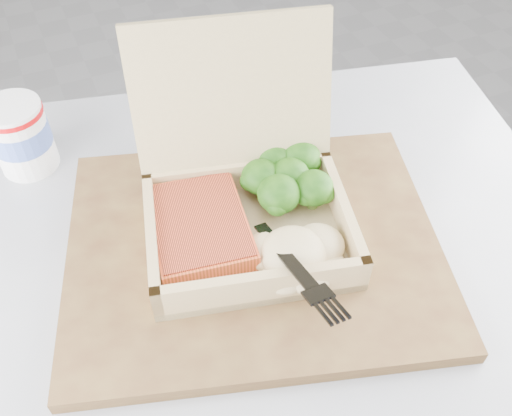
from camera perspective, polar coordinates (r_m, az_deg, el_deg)
name	(u,v)px	position (r m, az deg, el deg)	size (l,w,h in m)	color
floor	(240,312)	(1.40, -1.58, -10.38)	(4.00, 4.00, 0.00)	#97979C
cafe_table	(262,380)	(0.73, 0.64, -16.85)	(0.88, 0.88, 0.71)	black
serving_tray	(254,247)	(0.60, -0.25, -3.91)	(0.38, 0.31, 0.02)	brown
takeout_container	(244,188)	(0.58, -1.24, 2.02)	(0.25, 0.25, 0.19)	tan
salmon_fillet	(200,229)	(0.58, -5.67, -2.05)	(0.09, 0.12, 0.03)	#F15B2F
broccoli_pile	(290,180)	(0.61, 3.38, 2.77)	(0.11, 0.11, 0.04)	#39781A
mashed_potatoes	(293,253)	(0.55, 3.74, -4.54)	(0.10, 0.09, 0.04)	beige
plastic_fork	(274,238)	(0.54, 1.84, -2.98)	(0.02, 0.16, 0.04)	black
paper_cup	(20,135)	(0.72, -22.53, 6.80)	(0.07, 0.07, 0.09)	white
receipt	(220,131)	(0.75, -3.67, 7.70)	(0.08, 0.15, 0.00)	white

